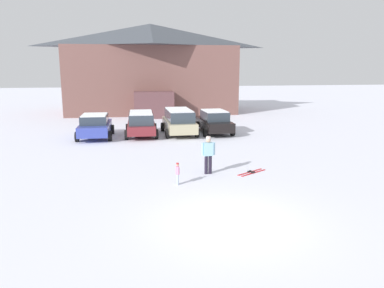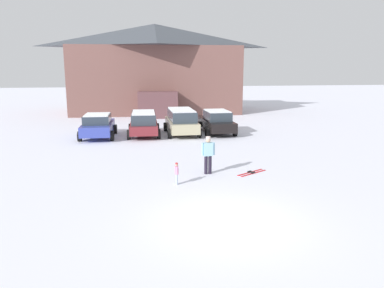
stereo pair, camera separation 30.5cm
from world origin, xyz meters
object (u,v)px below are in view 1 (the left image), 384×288
skier_adult_in_blue_parka (208,153)px  pair_of_skis (252,172)px  ski_lodge (151,68)px  parked_blue_hatchback (95,126)px  parked_beige_suv (179,121)px  skier_child_in_pink_snowsuit (178,172)px  parked_maroon_van (141,123)px  parked_black_sedan (214,121)px

skier_adult_in_blue_parka → pair_of_skis: 2.16m
ski_lodge → parked_blue_hatchback: 15.68m
parked_blue_hatchback → parked_beige_suv: (5.64, 0.32, 0.13)m
skier_child_in_pink_snowsuit → parked_beige_suv: bearing=81.6°
parked_blue_hatchback → skier_adult_in_blue_parka: (5.51, -9.66, 0.13)m
ski_lodge → pair_of_skis: bearing=-83.6°
parked_maroon_van → skier_child_in_pink_snowsuit: 11.20m
parked_blue_hatchback → ski_lodge: bearing=71.9°
parked_black_sedan → skier_adult_in_blue_parka: size_ratio=2.77×
ski_lodge → parked_maroon_van: (-1.70, -14.30, -3.62)m
ski_lodge → parked_maroon_van: ski_lodge is taller
ski_lodge → skier_child_in_pink_snowsuit: (-0.74, -25.45, -4.00)m
parked_maroon_van → skier_child_in_pink_snowsuit: bearing=-85.1°
parked_black_sedan → ski_lodge: bearing=103.6°
parked_beige_suv → skier_child_in_pink_snowsuit: bearing=-98.4°
parked_black_sedan → pair_of_skis: (-0.69, -10.25, -0.81)m
parked_black_sedan → skier_adult_in_blue_parka: skier_adult_in_blue_parka is taller
parked_blue_hatchback → parked_beige_suv: parked_beige_suv is taller
parked_blue_hatchback → parked_black_sedan: bearing=2.8°
parked_black_sedan → skier_adult_in_blue_parka: 10.40m
parked_blue_hatchback → parked_black_sedan: size_ratio=0.93×
skier_child_in_pink_snowsuit → pair_of_skis: bearing=17.8°
parked_beige_suv → pair_of_skis: 10.37m
ski_lodge → parked_maroon_van: 14.85m
ski_lodge → parked_blue_hatchback: ski_lodge is taller
ski_lodge → skier_child_in_pink_snowsuit: 25.77m
parked_beige_suv → parked_black_sedan: size_ratio=1.00×
parked_maroon_van → parked_black_sedan: size_ratio=0.93×
skier_child_in_pink_snowsuit → pair_of_skis: 3.68m
skier_child_in_pink_snowsuit → parked_blue_hatchback: bearing=110.0°
parked_blue_hatchback → parked_maroon_van: bearing=3.5°
parked_maroon_van → parked_black_sedan: parked_maroon_van is taller
parked_beige_suv → skier_adult_in_blue_parka: 9.98m
ski_lodge → parked_beige_suv: 14.64m
skier_adult_in_blue_parka → parked_blue_hatchback: bearing=119.7°
ski_lodge → parked_blue_hatchback: (-4.72, -14.49, -3.70)m
ski_lodge → parked_blue_hatchback: bearing=-108.1°
ski_lodge → pair_of_skis: 24.89m
parked_blue_hatchback → skier_child_in_pink_snowsuit: (3.98, -10.96, -0.30)m
pair_of_skis → skier_child_in_pink_snowsuit: bearing=-162.2°
parked_maroon_van → skier_adult_in_blue_parka: bearing=-75.8°
ski_lodge → skier_adult_in_blue_parka: bearing=-88.1°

